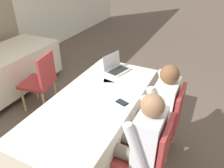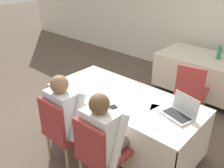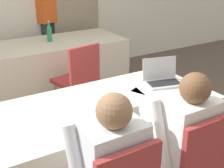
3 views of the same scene
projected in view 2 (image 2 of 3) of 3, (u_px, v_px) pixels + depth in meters
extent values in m
plane|color=brown|center=(123.00, 142.00, 3.42)|extent=(24.00, 24.00, 0.00)
cube|color=silver|center=(219.00, 12.00, 4.67)|extent=(12.00, 0.06, 2.70)
cube|color=beige|center=(124.00, 97.00, 3.10)|extent=(1.98, 0.89, 0.02)
cube|color=beige|center=(100.00, 133.00, 2.94)|extent=(1.98, 0.01, 0.59)
cube|color=beige|center=(143.00, 104.00, 3.53)|extent=(1.98, 0.01, 0.59)
cube|color=beige|center=(74.00, 93.00, 3.82)|extent=(0.01, 0.89, 0.59)
cube|color=beige|center=(194.00, 152.00, 2.65)|extent=(0.01, 0.89, 0.59)
cylinder|color=#333333|center=(123.00, 139.00, 3.40)|extent=(0.06, 0.06, 0.11)
cube|color=beige|center=(218.00, 60.00, 4.20)|extent=(1.98, 0.89, 0.02)
cube|color=beige|center=(204.00, 85.00, 4.05)|extent=(1.98, 0.01, 0.59)
cube|color=beige|center=(223.00, 69.00, 4.63)|extent=(1.98, 0.01, 0.59)
cube|color=beige|center=(165.00, 63.00, 4.92)|extent=(0.01, 0.89, 0.59)
cylinder|color=#333333|center=(211.00, 94.00, 4.50)|extent=(0.06, 0.06, 0.11)
cube|color=#B7B7BC|center=(177.00, 116.00, 2.69)|extent=(0.38, 0.29, 0.02)
cube|color=black|center=(177.00, 115.00, 2.68)|extent=(0.32, 0.22, 0.00)
cube|color=#B7B7BC|center=(186.00, 104.00, 2.70)|extent=(0.33, 0.12, 0.20)
cube|color=black|center=(186.00, 104.00, 2.70)|extent=(0.30, 0.10, 0.18)
cube|color=black|center=(111.00, 107.00, 2.85)|extent=(0.11, 0.15, 0.01)
cube|color=#192333|center=(111.00, 107.00, 2.85)|extent=(0.10, 0.13, 0.00)
cube|color=white|center=(159.00, 112.00, 2.77)|extent=(0.31, 0.36, 0.00)
cube|color=white|center=(152.00, 103.00, 2.95)|extent=(0.26, 0.33, 0.00)
cube|color=white|center=(95.00, 96.00, 3.10)|extent=(0.27, 0.33, 0.00)
cylinder|color=#288456|center=(219.00, 53.00, 4.19)|extent=(0.07, 0.07, 0.19)
cone|color=#288456|center=(221.00, 46.00, 4.13)|extent=(0.06, 0.06, 0.08)
cylinder|color=silver|center=(221.00, 43.00, 4.11)|extent=(0.03, 0.03, 0.01)
cylinder|color=tan|center=(90.00, 145.00, 3.07)|extent=(0.04, 0.04, 0.40)
cylinder|color=tan|center=(71.00, 133.00, 3.28)|extent=(0.04, 0.04, 0.40)
cylinder|color=tan|center=(67.00, 160.00, 2.83)|extent=(0.04, 0.04, 0.40)
cylinder|color=tan|center=(49.00, 146.00, 3.04)|extent=(0.04, 0.04, 0.40)
cube|color=#9E3333|center=(68.00, 131.00, 2.95)|extent=(0.44, 0.44, 0.05)
cube|color=#9E3333|center=(52.00, 121.00, 2.71)|extent=(0.40, 0.04, 0.45)
cylinder|color=tan|center=(104.00, 154.00, 2.93)|extent=(0.04, 0.04, 0.40)
cube|color=#9E3333|center=(104.00, 154.00, 2.60)|extent=(0.44, 0.44, 0.05)
cube|color=#9E3333|center=(89.00, 145.00, 2.36)|extent=(0.40, 0.04, 0.45)
cylinder|color=tan|center=(204.00, 102.00, 3.98)|extent=(0.04, 0.04, 0.40)
cylinder|color=tan|center=(182.00, 96.00, 4.14)|extent=(0.04, 0.04, 0.40)
cylinder|color=tan|center=(198.00, 112.00, 3.71)|extent=(0.04, 0.04, 0.40)
cylinder|color=tan|center=(175.00, 106.00, 3.88)|extent=(0.04, 0.04, 0.40)
cube|color=#9E3333|center=(192.00, 91.00, 3.83)|extent=(0.51, 0.51, 0.05)
cube|color=#9E3333|center=(190.00, 82.00, 3.56)|extent=(0.41, 0.11, 0.45)
cylinder|color=#665B4C|center=(81.00, 123.00, 2.95)|extent=(0.13, 0.42, 0.13)
cylinder|color=#665B4C|center=(71.00, 117.00, 3.05)|extent=(0.13, 0.42, 0.13)
cylinder|color=#665B4C|center=(92.00, 135.00, 3.20)|extent=(0.10, 0.10, 0.45)
cylinder|color=#665B4C|center=(83.00, 129.00, 3.30)|extent=(0.10, 0.10, 0.45)
cube|color=silver|center=(62.00, 112.00, 2.79)|extent=(0.36, 0.22, 0.52)
cylinder|color=silver|center=(77.00, 117.00, 2.69)|extent=(0.08, 0.26, 0.54)
cylinder|color=silver|center=(54.00, 104.00, 2.94)|extent=(0.08, 0.26, 0.54)
sphere|color=#8C6647|center=(59.00, 84.00, 2.63)|extent=(0.20, 0.20, 0.20)
cylinder|color=#665B4C|center=(119.00, 145.00, 2.60)|extent=(0.13, 0.42, 0.13)
cylinder|color=#665B4C|center=(106.00, 137.00, 2.70)|extent=(0.13, 0.42, 0.13)
cylinder|color=#665B4C|center=(129.00, 157.00, 2.85)|extent=(0.10, 0.10, 0.45)
cylinder|color=#665B4C|center=(117.00, 150.00, 2.95)|extent=(0.10, 0.10, 0.45)
cube|color=white|center=(100.00, 134.00, 2.44)|extent=(0.36, 0.22, 0.52)
cylinder|color=white|center=(119.00, 141.00, 2.34)|extent=(0.08, 0.26, 0.54)
cylinder|color=white|center=(88.00, 123.00, 2.59)|extent=(0.08, 0.26, 0.54)
sphere|color=brown|center=(99.00, 104.00, 2.28)|extent=(0.20, 0.20, 0.20)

